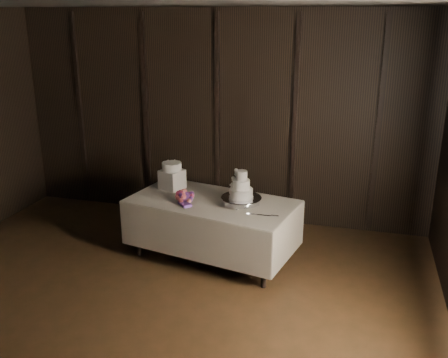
# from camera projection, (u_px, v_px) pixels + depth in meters

# --- Properties ---
(room) EXTENTS (6.08, 7.08, 3.08)m
(room) POSITION_uv_depth(u_px,v_px,m) (94.00, 202.00, 3.92)
(room) COLOR black
(room) RESTS_ON ground
(display_table) EXTENTS (2.16, 1.42, 0.76)m
(display_table) POSITION_uv_depth(u_px,v_px,m) (212.00, 227.00, 6.13)
(display_table) COLOR beige
(display_table) RESTS_ON ground
(cake_stand) EXTENTS (0.58, 0.58, 0.09)m
(cake_stand) POSITION_uv_depth(u_px,v_px,m) (241.00, 201.00, 5.89)
(cake_stand) COLOR silver
(cake_stand) RESTS_ON display_table
(wedding_cake) EXTENTS (0.31, 0.27, 0.33)m
(wedding_cake) POSITION_uv_depth(u_px,v_px,m) (239.00, 187.00, 5.83)
(wedding_cake) COLOR white
(wedding_cake) RESTS_ON cake_stand
(bouquet) EXTENTS (0.48, 0.49, 0.19)m
(bouquet) POSITION_uv_depth(u_px,v_px,m) (184.00, 196.00, 5.99)
(bouquet) COLOR #C44B4F
(bouquet) RESTS_ON display_table
(box_pedestal) EXTENTS (0.33, 0.33, 0.25)m
(box_pedestal) POSITION_uv_depth(u_px,v_px,m) (172.00, 179.00, 6.40)
(box_pedestal) COLOR white
(box_pedestal) RESTS_ON display_table
(small_cake) EXTENTS (0.27, 0.27, 0.10)m
(small_cake) POSITION_uv_depth(u_px,v_px,m) (172.00, 166.00, 6.35)
(small_cake) COLOR white
(small_cake) RESTS_ON box_pedestal
(cake_knife) EXTENTS (0.37, 0.04, 0.01)m
(cake_knife) POSITION_uv_depth(u_px,v_px,m) (258.00, 215.00, 5.59)
(cake_knife) COLOR silver
(cake_knife) RESTS_ON display_table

